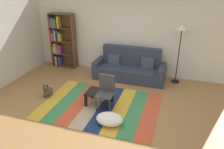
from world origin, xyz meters
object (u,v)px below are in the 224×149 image
couch (130,69)px  standing_lamp (181,35)px  bookshelf (60,41)px  coffee_table (99,94)px  dog (48,91)px  tv_remote (101,91)px  pouf (109,119)px  folding_chair (106,90)px

couch → standing_lamp: bearing=6.7°
bookshelf → coffee_table: size_ratio=2.93×
couch → standing_lamp: 1.88m
standing_lamp → bookshelf: bearing=178.4°
dog → tv_remote: 1.58m
pouf → tv_remote: (-0.47, 0.74, 0.25)m
coffee_table → tv_remote: size_ratio=4.37×
couch → tv_remote: bearing=-100.0°
dog → standing_lamp: (3.33, 2.02, 1.35)m
standing_lamp → folding_chair: 2.81m
dog → folding_chair: 1.79m
pouf → standing_lamp: standing_lamp is taller
folding_chair → dog: bearing=-135.3°
coffee_table → dog: (-1.51, -0.05, -0.14)m
dog → couch: bearing=44.5°
pouf → dog: (-2.03, 0.67, 0.03)m
pouf → couch: bearing=93.5°
couch → dog: 2.64m
coffee_table → folding_chair: 0.36m
bookshelf → folding_chair: size_ratio=2.14×
folding_chair → standing_lamp: bearing=100.7°
couch → standing_lamp: standing_lamp is taller
bookshelf → pouf: 4.03m
dog → folding_chair: folding_chair is taller
coffee_table → pouf: (0.52, -0.72, -0.17)m
pouf → tv_remote: size_ratio=4.10×
bookshelf → coffee_table: (2.26, -2.08, -0.65)m
couch → folding_chair: 1.95m
couch → bookshelf: 2.70m
standing_lamp → tv_remote: (-1.77, -1.95, -1.14)m
coffee_table → standing_lamp: standing_lamp is taller
dog → tv_remote: (1.56, 0.07, 0.21)m
couch → coffee_table: bearing=-101.4°
coffee_table → bookshelf: bearing=137.3°
couch → dog: size_ratio=5.69×
standing_lamp → folding_chair: bearing=-126.9°
tv_remote → standing_lamp: bearing=46.0°
coffee_table → folding_chair: folding_chair is taller
tv_remote → couch: bearing=78.2°
coffee_table → tv_remote: tv_remote is taller
standing_lamp → folding_chair: (-1.58, -2.11, -0.97)m
pouf → folding_chair: (-0.28, 0.58, 0.41)m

